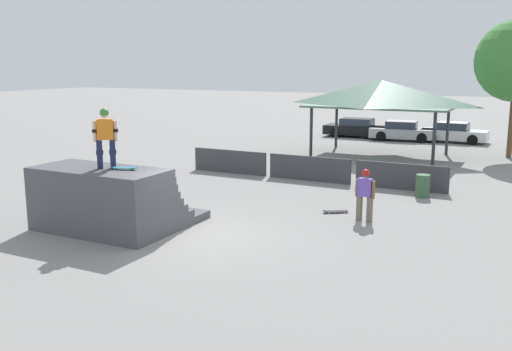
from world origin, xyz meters
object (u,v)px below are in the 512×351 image
object	(u,v)px
skateboard_on_ground	(335,211)
parked_car_white	(454,133)
skateboard_on_deck	(124,168)
bystander_walking	(365,191)
skater_on_deck	(105,134)
trash_bin	(423,186)
parked_car_black	(358,128)
parked_car_silver	(403,131)

from	to	relation	value
skateboard_on_ground	parked_car_white	size ratio (longest dim) A/B	0.20
skateboard_on_deck	bystander_walking	xyz separation A→B (m)	(5.79, 4.51, -0.98)
skater_on_deck	skateboard_on_deck	size ratio (longest dim) A/B	2.18
skater_on_deck	trash_bin	xyz separation A→B (m)	(7.38, 8.77, -2.48)
skateboard_on_ground	skateboard_on_deck	bearing A→B (deg)	13.22
bystander_walking	parked_car_black	bearing A→B (deg)	-64.75
trash_bin	parked_car_silver	xyz separation A→B (m)	(-4.36, 15.76, 0.18)
bystander_walking	parked_car_black	size ratio (longest dim) A/B	0.36
bystander_walking	parked_car_silver	world-z (taller)	bystander_walking
parked_car_black	parked_car_silver	bearing A→B (deg)	-9.32
trash_bin	parked_car_white	bearing A→B (deg)	94.44
parked_car_black	parked_car_white	distance (m)	6.18
trash_bin	parked_car_silver	distance (m)	16.35
trash_bin	skater_on_deck	bearing A→B (deg)	-130.07
parked_car_black	parked_car_silver	world-z (taller)	same
parked_car_silver	parked_car_white	world-z (taller)	same
parked_car_black	parked_car_silver	xyz separation A→B (m)	(3.09, -0.41, -0.00)
skater_on_deck	parked_car_white	bearing A→B (deg)	36.85
skateboard_on_deck	skateboard_on_ground	size ratio (longest dim) A/B	0.99
bystander_walking	skateboard_on_ground	distance (m)	1.56
skater_on_deck	parked_car_black	world-z (taller)	skater_on_deck
skateboard_on_deck	trash_bin	size ratio (longest dim) A/B	0.94
trash_bin	parked_car_black	xyz separation A→B (m)	(-7.45, 16.17, 0.18)
parked_car_black	skater_on_deck	bearing A→B (deg)	-91.64
trash_bin	parked_car_black	bearing A→B (deg)	114.75
bystander_walking	trash_bin	world-z (taller)	bystander_walking
parked_car_white	bystander_walking	bearing A→B (deg)	-87.89
skateboard_on_ground	parked_car_white	distance (m)	20.14
skateboard_on_ground	trash_bin	xyz separation A→B (m)	(2.13, 3.71, 0.37)
skateboard_on_deck	parked_car_black	xyz separation A→B (m)	(-0.69, 24.90, -1.36)
trash_bin	parked_car_black	world-z (taller)	parked_car_black
skater_on_deck	parked_car_white	size ratio (longest dim) A/B	0.43
parked_car_white	skater_on_deck	bearing A→B (deg)	-102.35
bystander_walking	skater_on_deck	bearing A→B (deg)	43.02
skateboard_on_ground	trash_bin	size ratio (longest dim) A/B	0.95
bystander_walking	trash_bin	size ratio (longest dim) A/B	1.96
skateboard_on_deck	parked_car_white	world-z (taller)	skateboard_on_deck
parked_car_silver	parked_car_white	distance (m)	3.15
skateboard_on_deck	parked_car_white	xyz separation A→B (m)	(5.49, 25.13, -1.36)
skateboard_on_deck	parked_car_black	world-z (taller)	skateboard_on_deck
skater_on_deck	trash_bin	world-z (taller)	skater_on_deck
trash_bin	skateboard_on_deck	bearing A→B (deg)	-127.76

